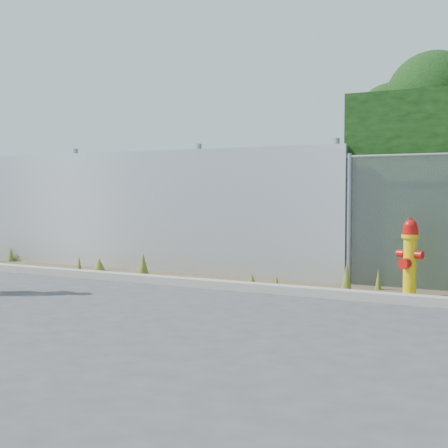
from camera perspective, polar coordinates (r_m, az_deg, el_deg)
ground at (r=7.62m, az=-2.91°, el=-8.08°), size 80.00×80.00×0.00m
curb at (r=9.18m, az=2.83°, el=-5.80°), size 16.00×0.22×0.12m
weed_strip at (r=9.82m, az=3.16°, el=-4.98°), size 16.00×1.33×0.53m
corrugated_fence at (r=11.79m, az=-9.11°, el=1.21°), size 8.50×0.21×2.30m
fire_hydrant at (r=8.87m, az=16.62°, el=-3.10°), size 0.37×0.33×1.11m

